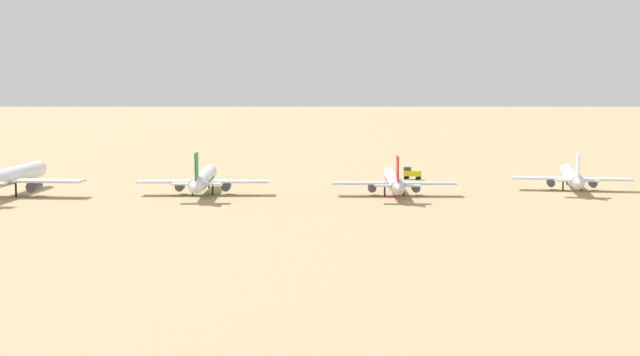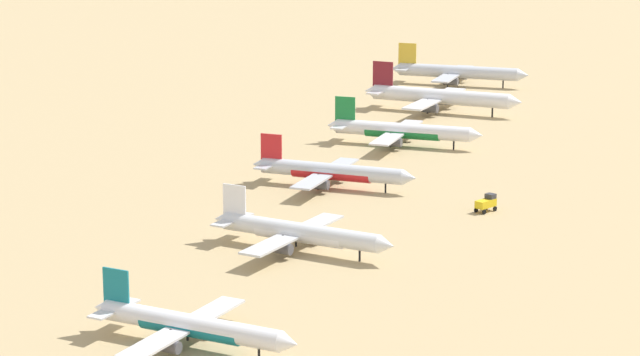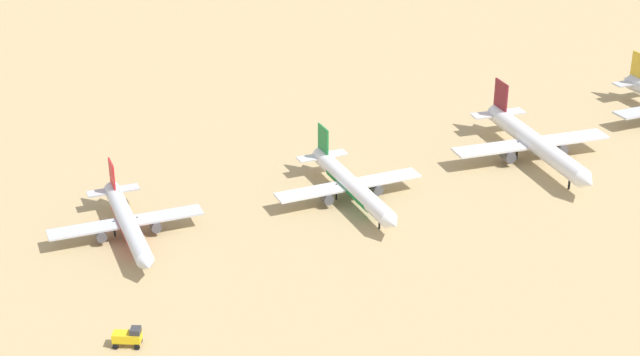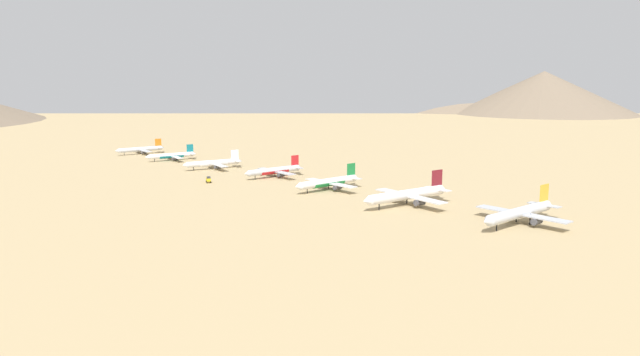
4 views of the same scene
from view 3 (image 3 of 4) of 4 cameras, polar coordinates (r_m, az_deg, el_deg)
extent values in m
plane|color=tan|center=(215.31, -10.78, -4.01)|extent=(1908.73, 1908.73, 0.00)
cylinder|color=silver|center=(216.74, -11.27, -2.58)|extent=(36.41, 7.36, 3.82)
cone|color=silver|center=(199.64, -10.14, -5.04)|extent=(3.57, 4.04, 3.75)
cone|color=silver|center=(234.07, -12.21, -0.51)|extent=(3.14, 3.70, 3.44)
cube|color=red|center=(228.95, -12.15, 0.14)|extent=(5.54, 0.89, 7.04)
cube|color=#B6BBC5|center=(231.21, -12.08, -0.72)|extent=(4.39, 12.33, 0.36)
cube|color=#B6BBC5|center=(218.37, -11.33, -2.57)|extent=(8.36, 34.53, 0.45)
cylinder|color=#4C4C54|center=(219.22, -9.72, -2.72)|extent=(4.43, 2.72, 2.31)
cylinder|color=#4C4C54|center=(217.55, -12.81, -3.24)|extent=(4.43, 2.72, 2.31)
cylinder|color=black|center=(205.88, -10.45, -4.81)|extent=(0.44, 0.44, 3.84)
cylinder|color=black|center=(220.38, -10.68, -2.72)|extent=(0.44, 0.44, 3.84)
cylinder|color=black|center=(219.66, -12.01, -2.94)|extent=(0.44, 0.44, 3.84)
cylinder|color=red|center=(216.87, -11.26, -2.65)|extent=(20.20, 5.77, 3.83)
cylinder|color=white|center=(229.05, 1.89, -0.42)|extent=(38.96, 9.02, 4.09)
cone|color=white|center=(212.21, 4.31, -2.67)|extent=(3.93, 4.42, 4.01)
cone|color=white|center=(246.36, -0.17, 1.50)|extent=(3.46, 4.04, 3.68)
cube|color=#197A38|center=(241.20, 0.19, 2.21)|extent=(5.92, 1.13, 7.54)
cube|color=silver|center=(243.48, 0.13, 1.31)|extent=(5.07, 13.25, 0.39)
cube|color=silver|center=(230.67, 1.72, -0.42)|extent=(10.03, 36.99, 0.48)
cylinder|color=#4C4C54|center=(233.18, 3.24, -0.56)|extent=(4.80, 3.04, 2.48)
cylinder|color=#4C4C54|center=(228.20, 0.33, -1.12)|extent=(4.80, 3.04, 2.48)
cylinder|color=black|center=(218.35, 3.52, -2.53)|extent=(0.47, 0.47, 4.11)
cylinder|color=black|center=(233.39, 2.22, -0.59)|extent=(0.47, 0.47, 4.11)
cylinder|color=black|center=(231.25, 0.97, -0.82)|extent=(0.47, 0.47, 4.11)
cylinder|color=#197A38|center=(229.18, 1.89, -0.49)|extent=(21.67, 6.80, 4.10)
cylinder|color=white|center=(256.21, 12.57, 2.02)|extent=(45.70, 6.29, 4.81)
cone|color=white|center=(237.16, 15.49, -0.23)|extent=(4.20, 4.84, 4.71)
cone|color=white|center=(275.98, 10.07, 3.94)|extent=(3.68, 4.44, 4.33)
cube|color=maroon|center=(270.28, 10.60, 4.72)|extent=(6.97, 0.67, 8.86)
cube|color=silver|center=(272.70, 10.44, 3.76)|extent=(4.54, 15.31, 0.46)
cube|color=silver|center=(258.03, 12.34, 2.01)|extent=(7.72, 43.22, 0.57)
cylinder|color=#4C4C54|center=(261.64, 13.87, 1.77)|extent=(5.41, 3.08, 2.91)
cylinder|color=#4C4C54|center=(254.35, 10.93, 1.37)|extent=(5.41, 3.08, 2.91)
cylinder|color=black|center=(243.99, 14.49, -0.13)|extent=(0.56, 0.56, 4.84)
cylinder|color=black|center=(261.41, 12.80, 1.78)|extent=(0.56, 0.56, 4.84)
cylinder|color=black|center=(258.27, 11.53, 1.61)|extent=(0.56, 0.56, 4.84)
cone|color=silver|center=(311.29, 17.64, 5.54)|extent=(3.90, 4.54, 4.14)
cube|color=gold|center=(306.57, 18.28, 6.22)|extent=(6.66, 1.28, 8.47)
cube|color=#B6BBC5|center=(308.60, 18.07, 5.40)|extent=(5.72, 14.90, 0.44)
cube|color=yellow|center=(182.39, -11.30, -9.16)|extent=(3.82, 5.66, 1.70)
cube|color=#333338|center=(181.24, -10.81, -8.82)|extent=(2.53, 2.36, 1.10)
cylinder|color=black|center=(183.66, -10.58, -9.36)|extent=(0.68, 1.15, 1.10)
cylinder|color=black|center=(181.82, -10.73, -9.76)|extent=(0.68, 1.15, 1.10)
cylinder|color=black|center=(184.54, -11.79, -9.29)|extent=(0.68, 1.15, 1.10)
cylinder|color=black|center=(182.71, -11.96, -9.69)|extent=(0.68, 1.15, 1.10)
camera|label=1|loc=(464.86, -16.26, 15.54)|focal=54.26mm
camera|label=2|loc=(263.46, -89.40, -6.93)|focal=70.53mm
camera|label=4|loc=(328.87, 69.32, 1.25)|focal=33.40mm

